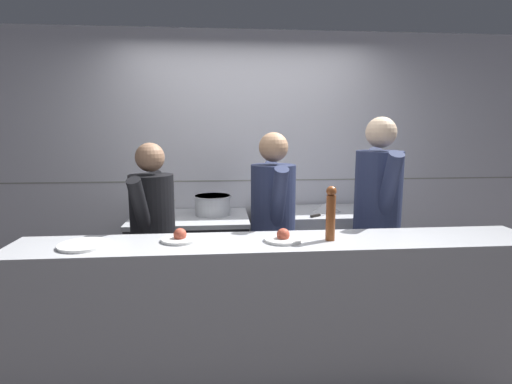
{
  "coord_description": "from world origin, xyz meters",
  "views": [
    {
      "loc": [
        -0.27,
        -2.51,
        1.68
      ],
      "look_at": [
        0.03,
        0.73,
        1.15
      ],
      "focal_mm": 28.0,
      "sensor_mm": 36.0,
      "label": 1
    }
  ],
  "objects": [
    {
      "name": "ground_plane",
      "position": [
        0.0,
        0.0,
        0.0
      ],
      "size": [
        14.0,
        14.0,
        0.0
      ],
      "primitive_type": "plane",
      "color": "#383333"
    },
    {
      "name": "wall_back_tiled",
      "position": [
        0.0,
        1.48,
        1.3
      ],
      "size": [
        8.0,
        0.06,
        2.6
      ],
      "color": "silver",
      "rests_on": "ground_plane"
    },
    {
      "name": "oven_range",
      "position": [
        -0.55,
        1.08,
        0.44
      ],
      "size": [
        1.06,
        0.71,
        0.88
      ],
      "color": "#232326",
      "rests_on": "ground_plane"
    },
    {
      "name": "prep_counter",
      "position": [
        0.64,
        1.08,
        0.45
      ],
      "size": [
        1.22,
        0.65,
        0.9
      ],
      "color": "#B7BABF",
      "rests_on": "ground_plane"
    },
    {
      "name": "pass_counter",
      "position": [
        0.09,
        -0.21,
        0.5
      ],
      "size": [
        3.18,
        0.45,
        1.01
      ],
      "color": "#B7BABF",
      "rests_on": "ground_plane"
    },
    {
      "name": "stock_pot",
      "position": [
        -0.8,
        1.03,
        0.96
      ],
      "size": [
        0.26,
        0.26,
        0.17
      ],
      "color": "beige",
      "rests_on": "oven_range"
    },
    {
      "name": "sauce_pot",
      "position": [
        -0.34,
        1.14,
        0.97
      ],
      "size": [
        0.35,
        0.35,
        0.18
      ],
      "color": "#B7BABF",
      "rests_on": "oven_range"
    },
    {
      "name": "mixing_bowl_steel",
      "position": [
        0.72,
        1.07,
        0.94
      ],
      "size": [
        0.25,
        0.25,
        0.08
      ],
      "color": "#B7BABF",
      "rests_on": "prep_counter"
    },
    {
      "name": "chefs_knife",
      "position": [
        0.65,
        0.9,
        0.91
      ],
      "size": [
        0.34,
        0.24,
        0.02
      ],
      "color": "#B7BABF",
      "rests_on": "prep_counter"
    },
    {
      "name": "plated_dish_main",
      "position": [
        -1.05,
        -0.23,
        1.01
      ],
      "size": [
        0.28,
        0.28,
        0.02
      ],
      "color": "white",
      "rests_on": "pass_counter"
    },
    {
      "name": "plated_dish_appetiser",
      "position": [
        -0.51,
        -0.16,
        1.03
      ],
      "size": [
        0.23,
        0.23,
        0.08
      ],
      "color": "white",
      "rests_on": "pass_counter"
    },
    {
      "name": "plated_dish_dessert",
      "position": [
        0.1,
        -0.22,
        1.03
      ],
      "size": [
        0.23,
        0.23,
        0.08
      ],
      "color": "white",
      "rests_on": "pass_counter"
    },
    {
      "name": "pepper_mill",
      "position": [
        0.39,
        -0.23,
        1.18
      ],
      "size": [
        0.06,
        0.06,
        0.33
      ],
      "color": "brown",
      "rests_on": "pass_counter"
    },
    {
      "name": "chef_head_cook",
      "position": [
        -0.76,
        0.37,
        0.88
      ],
      "size": [
        0.38,
        0.69,
        1.57
      ],
      "rotation": [
        0.0,
        0.0,
        -0.21
      ],
      "color": "black",
      "rests_on": "ground_plane"
    },
    {
      "name": "chef_sous",
      "position": [
        0.13,
        0.4,
        0.92
      ],
      "size": [
        0.35,
        0.72,
        1.64
      ],
      "rotation": [
        0.0,
        0.0,
        0.05
      ],
      "color": "black",
      "rests_on": "ground_plane"
    },
    {
      "name": "chef_line",
      "position": [
        0.94,
        0.42,
        0.98
      ],
      "size": [
        0.38,
        0.77,
        1.76
      ],
      "rotation": [
        0.0,
        0.0,
        -0.06
      ],
      "color": "black",
      "rests_on": "ground_plane"
    }
  ]
}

